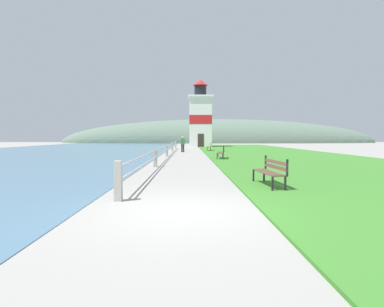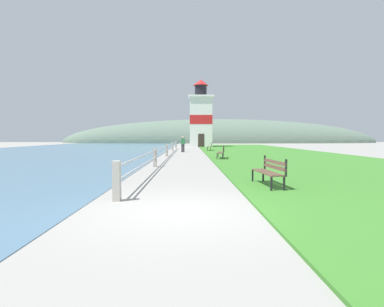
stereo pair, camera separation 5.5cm
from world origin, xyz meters
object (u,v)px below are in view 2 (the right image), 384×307
park_bench_near (270,170)px  park_bench_midway (222,151)px  person_strolling (183,144)px  park_bench_far (210,146)px  lighthouse (201,118)px

park_bench_near → park_bench_midway: same height
park_bench_near → person_strolling: 21.26m
park_bench_far → lighthouse: size_ratio=0.18×
park_bench_near → lighthouse: lighthouse is taller
park_bench_midway → park_bench_far: same height
park_bench_near → park_bench_far: same height
lighthouse → person_strolling: (-2.40, -15.56, -3.50)m
park_bench_midway → lighthouse: lighthouse is taller
park_bench_far → person_strolling: size_ratio=1.14×
park_bench_near → park_bench_far: 23.68m
person_strolling → park_bench_far: bearing=-59.1°
park_bench_near → park_bench_midway: (-0.24, 11.62, 0.00)m
lighthouse → person_strolling: bearing=-98.8°
park_bench_midway → park_bench_far: size_ratio=1.10×
park_bench_midway → person_strolling: 9.85m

